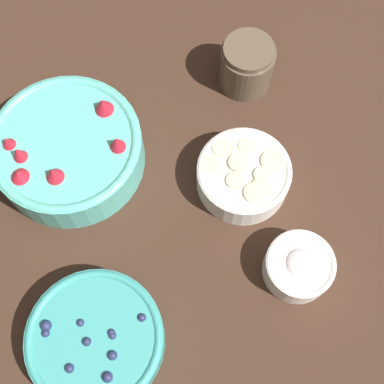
# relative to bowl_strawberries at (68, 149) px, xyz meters

# --- Properties ---
(ground_plane) EXTENTS (4.00, 4.00, 0.00)m
(ground_plane) POSITION_rel_bowl_strawberries_xyz_m (-0.09, -0.18, -0.04)
(ground_plane) COLOR #382319
(bowl_strawberries) EXTENTS (0.23, 0.23, 0.09)m
(bowl_strawberries) POSITION_rel_bowl_strawberries_xyz_m (0.00, 0.00, 0.00)
(bowl_strawberries) COLOR #56B7A8
(bowl_strawberries) RESTS_ON ground_plane
(bowl_blueberries) EXTENTS (0.18, 0.18, 0.06)m
(bowl_blueberries) POSITION_rel_bowl_strawberries_xyz_m (-0.27, -0.08, -0.01)
(bowl_blueberries) COLOR teal
(bowl_blueberries) RESTS_ON ground_plane
(bowl_bananas) EXTENTS (0.14, 0.14, 0.05)m
(bowl_bananas) POSITION_rel_bowl_strawberries_xyz_m (-0.02, -0.27, -0.01)
(bowl_bananas) COLOR silver
(bowl_bananas) RESTS_ON ground_plane
(bowl_cream) EXTENTS (0.10, 0.10, 0.05)m
(bowl_cream) POSITION_rel_bowl_strawberries_xyz_m (-0.16, -0.35, -0.01)
(bowl_cream) COLOR white
(bowl_cream) RESTS_ON ground_plane
(jar_chocolate) EXTENTS (0.09, 0.09, 0.09)m
(jar_chocolate) POSITION_rel_bowl_strawberries_xyz_m (0.17, -0.27, -0.00)
(jar_chocolate) COLOR brown
(jar_chocolate) RESTS_ON ground_plane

